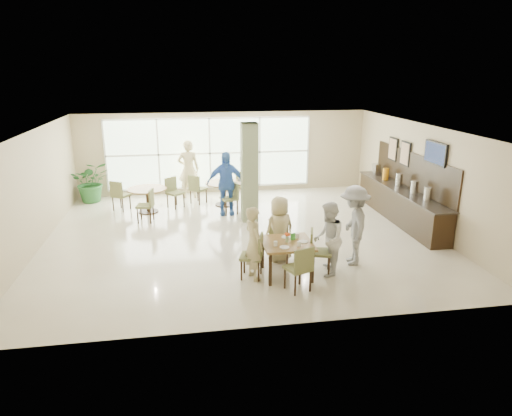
{
  "coord_description": "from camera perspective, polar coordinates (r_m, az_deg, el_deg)",
  "views": [
    {
      "loc": [
        -1.43,
        -11.23,
        4.22
      ],
      "look_at": [
        0.2,
        -1.2,
        1.1
      ],
      "focal_mm": 32.0,
      "sensor_mm": 36.0,
      "label": 1
    }
  ],
  "objects": [
    {
      "name": "potted_plant",
      "position": [
        15.87,
        -19.88,
        3.11
      ],
      "size": [
        1.42,
        1.42,
        1.34
      ],
      "primitive_type": "imported",
      "rotation": [
        0.0,
        0.0,
        0.2
      ],
      "color": "#29672E",
      "rests_on": "ground"
    },
    {
      "name": "adult_standing",
      "position": [
        15.47,
        -8.43,
        4.81
      ],
      "size": [
        0.73,
        0.49,
        1.97
      ],
      "primitive_type": "imported",
      "rotation": [
        0.0,
        0.0,
        3.11
      ],
      "color": "#C9BA86",
      "rests_on": "ground"
    },
    {
      "name": "chairs_table_right",
      "position": [
        14.56,
        -3.99,
        2.12
      ],
      "size": [
        2.16,
        1.92,
        0.95
      ],
      "color": "olive",
      "rests_on": "ground"
    },
    {
      "name": "room_shell",
      "position": [
        11.6,
        -1.93,
        4.52
      ],
      "size": [
        10.0,
        10.0,
        10.0
      ],
      "color": "white",
      "rests_on": "ground"
    },
    {
      "name": "chairs_table_left",
      "position": [
        14.16,
        -13.43,
        1.26
      ],
      "size": [
        2.28,
        1.85,
        0.95
      ],
      "color": "olive",
      "rests_on": "ground"
    },
    {
      "name": "chairs_main_table",
      "position": [
        9.67,
        3.9,
        -5.77
      ],
      "size": [
        2.06,
        1.97,
        0.95
      ],
      "color": "olive",
      "rests_on": "ground"
    },
    {
      "name": "teen_right",
      "position": [
        9.7,
        9.0,
        -3.85
      ],
      "size": [
        0.81,
        0.92,
        1.59
      ],
      "primitive_type": "imported",
      "rotation": [
        0.0,
        0.0,
        -1.88
      ],
      "color": "white",
      "rests_on": "ground"
    },
    {
      "name": "column",
      "position": [
        12.88,
        -0.83,
        4.42
      ],
      "size": [
        0.45,
        0.45,
        2.8
      ],
      "primitive_type": "cube",
      "color": "#606748",
      "rests_on": "ground"
    },
    {
      "name": "buffet_counter",
      "position": [
        13.74,
        17.66,
        0.76
      ],
      "size": [
        0.64,
        4.7,
        1.95
      ],
      "color": "black",
      "rests_on": "ground"
    },
    {
      "name": "ground",
      "position": [
        12.09,
        -1.85,
        -3.38
      ],
      "size": [
        10.0,
        10.0,
        0.0
      ],
      "primitive_type": "plane",
      "color": "beige",
      "rests_on": "ground"
    },
    {
      "name": "wall_tv",
      "position": [
        12.57,
        21.52,
        6.4
      ],
      "size": [
        0.06,
        1.0,
        0.58
      ],
      "color": "black",
      "rests_on": "ground"
    },
    {
      "name": "framed_art_a",
      "position": [
        14.0,
        18.15,
        6.47
      ],
      "size": [
        0.05,
        0.55,
        0.7
      ],
      "color": "black",
      "rests_on": "ground"
    },
    {
      "name": "teen_standing",
      "position": [
        10.31,
        12.12,
        -2.13
      ],
      "size": [
        0.88,
        1.27,
        1.8
      ],
      "primitive_type": "imported",
      "rotation": [
        0.0,
        0.0,
        -1.77
      ],
      "color": "#949496",
      "rests_on": "ground"
    },
    {
      "name": "teen_left",
      "position": [
        9.39,
        -0.28,
        -4.42
      ],
      "size": [
        0.53,
        0.66,
        1.57
      ],
      "primitive_type": "imported",
      "rotation": [
        0.0,
        0.0,
        1.87
      ],
      "color": "#C9BA86",
      "rests_on": "ground"
    },
    {
      "name": "main_table",
      "position": [
        9.59,
        3.89,
        -4.73
      ],
      "size": [
        1.04,
        1.04,
        0.75
      ],
      "color": "brown",
      "rests_on": "ground"
    },
    {
      "name": "adult_a",
      "position": [
        13.57,
        -3.81,
        3.09
      ],
      "size": [
        1.13,
        0.66,
        1.9
      ],
      "primitive_type": "imported",
      "rotation": [
        0.0,
        0.0,
        -0.02
      ],
      "color": "#4375C9",
      "rests_on": "ground"
    },
    {
      "name": "window_bank",
      "position": [
        15.97,
        -5.78,
        6.82
      ],
      "size": [
        7.0,
        0.04,
        7.0
      ],
      "color": "silver",
      "rests_on": "ground"
    },
    {
      "name": "round_table_left",
      "position": [
        14.21,
        -13.43,
        1.79
      ],
      "size": [
        1.19,
        1.19,
        0.75
      ],
      "color": "brown",
      "rests_on": "ground"
    },
    {
      "name": "round_table_right",
      "position": [
        14.59,
        -4.0,
        2.62
      ],
      "size": [
        1.19,
        1.19,
        0.75
      ],
      "color": "brown",
      "rests_on": "ground"
    },
    {
      "name": "framed_art_b",
      "position": [
        14.7,
        16.75,
        7.07
      ],
      "size": [
        0.05,
        0.55,
        0.7
      ],
      "color": "black",
      "rests_on": "ground"
    },
    {
      "name": "teen_far",
      "position": [
        10.29,
        2.95,
        -2.64
      ],
      "size": [
        0.83,
        0.63,
        1.51
      ],
      "primitive_type": "imported",
      "rotation": [
        0.0,
        0.0,
        3.48
      ],
      "color": "#C9BA86",
      "rests_on": "ground"
    },
    {
      "name": "adult_b",
      "position": [
        14.63,
        -1.08,
        3.94
      ],
      "size": [
        1.03,
        1.77,
        1.8
      ],
      "primitive_type": "imported",
      "rotation": [
        0.0,
        0.0,
        -1.77
      ],
      "color": "white",
      "rests_on": "ground"
    },
    {
      "name": "tabletop_clutter",
      "position": [
        9.52,
        4.27,
        -3.97
      ],
      "size": [
        0.76,
        0.77,
        0.21
      ],
      "color": "white",
      "rests_on": "main_table"
    }
  ]
}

